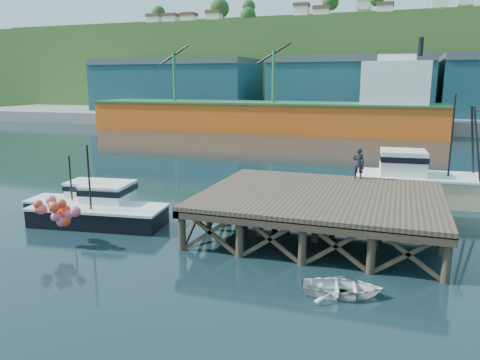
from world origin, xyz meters
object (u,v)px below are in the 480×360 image
at_px(dinghy, 342,287).
at_px(dockworker, 358,163).
at_px(boat_navy, 80,202).
at_px(boat_black, 101,209).
at_px(trawler, 436,181).

distance_m(dinghy, dockworker, 11.87).
height_order(boat_navy, boat_black, boat_black).
xyz_separation_m(trawler, dockworker, (-4.60, -4.22, 1.60)).
bearing_deg(trawler, boat_black, -152.89).
xyz_separation_m(boat_navy, dinghy, (16.12, -5.96, -0.43)).
bearing_deg(boat_black, dinghy, -26.58).
relative_size(boat_black, dinghy, 2.61).
bearing_deg(boat_black, boat_navy, 144.51).
bearing_deg(dinghy, boat_black, 60.78).
bearing_deg(boat_black, dockworker, 19.55).
distance_m(boat_navy, boat_black, 2.61).
bearing_deg(boat_navy, dinghy, -28.09).
bearing_deg(dockworker, boat_navy, 19.88).
height_order(boat_navy, dockworker, dockworker).
bearing_deg(boat_navy, dockworker, 11.95).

